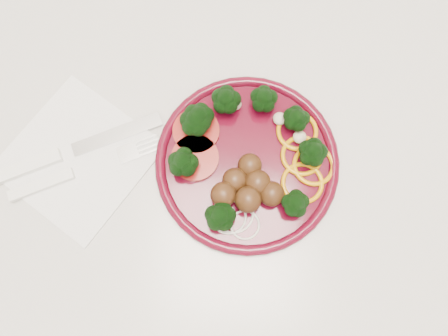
{
  "coord_description": "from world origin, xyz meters",
  "views": [
    {
      "loc": [
        -0.21,
        1.54,
        1.46
      ],
      "look_at": [
        -0.21,
        1.67,
        0.92
      ],
      "focal_mm": 35.0,
      "sensor_mm": 36.0,
      "label": 1
    }
  ],
  "objects_px": {
    "fork": "(60,178)",
    "plate": "(247,159)",
    "knife": "(56,156)",
    "napkin": "(78,158)"
  },
  "relations": [
    {
      "from": "plate",
      "to": "fork",
      "type": "distance_m",
      "value": 0.24
    },
    {
      "from": "napkin",
      "to": "fork",
      "type": "xyz_separation_m",
      "value": [
        -0.02,
        -0.03,
        0.01
      ]
    },
    {
      "from": "plate",
      "to": "knife",
      "type": "height_order",
      "value": "plate"
    },
    {
      "from": "knife",
      "to": "napkin",
      "type": "bearing_deg",
      "value": -22.66
    },
    {
      "from": "plate",
      "to": "knife",
      "type": "xyz_separation_m",
      "value": [
        -0.25,
        0.0,
        -0.01
      ]
    },
    {
      "from": "fork",
      "to": "plate",
      "type": "bearing_deg",
      "value": -16.45
    },
    {
      "from": "fork",
      "to": "napkin",
      "type": "bearing_deg",
      "value": 33.31
    },
    {
      "from": "napkin",
      "to": "plate",
      "type": "bearing_deg",
      "value": -0.95
    },
    {
      "from": "knife",
      "to": "plate",
      "type": "bearing_deg",
      "value": -23.27
    },
    {
      "from": "napkin",
      "to": "fork",
      "type": "bearing_deg",
      "value": -124.29
    }
  ]
}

